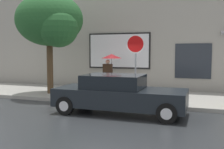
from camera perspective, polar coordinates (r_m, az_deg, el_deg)
ground_plane at (r=9.91m, az=-2.08°, el=-7.83°), size 60.00×60.00×0.00m
sidewalk at (r=12.68m, az=2.86°, el=-4.66°), size 20.00×4.00×0.15m
building_facade at (r=14.97m, az=5.64°, el=9.88°), size 20.00×0.67×7.00m
parked_car at (r=9.42m, az=1.43°, el=-4.29°), size 4.58×1.82×1.37m
pedestrian_with_umbrella at (r=13.68m, az=-0.34°, el=2.87°), size 1.06×1.06×1.91m
street_tree at (r=13.22m, az=-12.95°, el=10.99°), size 3.35×2.85×4.82m
stop_sign at (r=10.79m, az=5.05°, el=4.30°), size 0.76×0.10×2.72m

